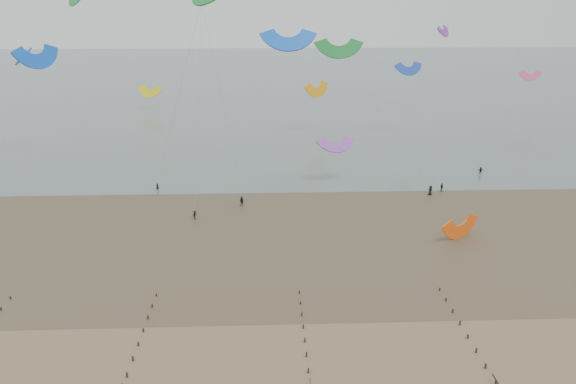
% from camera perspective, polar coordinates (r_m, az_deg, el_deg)
% --- Properties ---
extents(ground, '(500.00, 500.00, 0.00)m').
position_cam_1_polar(ground, '(62.02, -2.02, -15.84)').
color(ground, brown).
rests_on(ground, ground).
extents(sea_and_shore, '(500.00, 665.00, 0.03)m').
position_cam_1_polar(sea_and_shore, '(92.34, -4.68, -3.41)').
color(sea_and_shore, '#475654').
rests_on(sea_and_shore, ground).
extents(kitesurfer_lead, '(0.61, 0.42, 1.58)m').
position_cam_1_polar(kitesurfer_lead, '(110.70, -13.12, 0.51)').
color(kitesurfer_lead, black).
rests_on(kitesurfer_lead, ground).
extents(kitesurfers, '(120.95, 23.75, 1.89)m').
position_cam_1_polar(kitesurfers, '(107.92, 9.02, 0.34)').
color(kitesurfers, black).
rests_on(kitesurfers, ground).
extents(grounded_kite, '(8.36, 7.87, 3.65)m').
position_cam_1_polar(grounded_kite, '(91.67, 17.02, -4.43)').
color(grounded_kite, '#FF5B10').
rests_on(grounded_kite, ground).
extents(kites_airborne, '(237.18, 128.98, 41.69)m').
position_cam_1_polar(kites_airborne, '(138.78, -6.79, 13.41)').
color(kites_airborne, teal).
rests_on(kites_airborne, ground).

